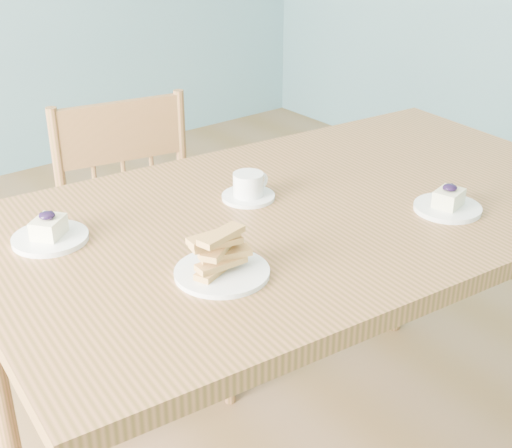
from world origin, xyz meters
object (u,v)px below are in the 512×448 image
(cheesecake_plate_near, at_px, (448,204))
(biscotti_plate, at_px, (222,260))
(dining_chair, at_px, (144,255))
(coffee_cup, at_px, (249,188))
(cheesecake_plate_far, at_px, (50,233))
(dining_table, at_px, (308,237))

(cheesecake_plate_near, relative_size, biscotti_plate, 0.83)
(dining_chair, distance_m, coffee_cup, 0.60)
(cheesecake_plate_near, bearing_deg, cheesecake_plate_far, 151.47)
(dining_table, bearing_deg, biscotti_plate, -154.19)
(cheesecake_plate_near, distance_m, biscotti_plate, 0.60)
(dining_chair, bearing_deg, dining_table, -66.47)
(coffee_cup, bearing_deg, cheesecake_plate_near, -44.22)
(coffee_cup, height_order, biscotti_plate, biscotti_plate)
(dining_table, height_order, cheesecake_plate_far, cheesecake_plate_far)
(dining_chair, distance_m, cheesecake_plate_near, 0.97)
(dining_chair, height_order, biscotti_plate, dining_chair)
(cheesecake_plate_near, xyz_separation_m, biscotti_plate, (-0.59, 0.09, 0.02))
(dining_table, distance_m, biscotti_plate, 0.39)
(biscotti_plate, bearing_deg, cheesecake_plate_near, -8.39)
(biscotti_plate, bearing_deg, coffee_cup, 44.01)
(coffee_cup, distance_m, biscotti_plate, 0.37)
(dining_table, relative_size, biscotti_plate, 8.54)
(dining_table, bearing_deg, dining_chair, 107.87)
(dining_table, xyz_separation_m, coffee_cup, (-0.08, 0.13, 0.11))
(cheesecake_plate_far, height_order, biscotti_plate, biscotti_plate)
(dining_table, distance_m, dining_chair, 0.67)
(dining_chair, xyz_separation_m, biscotti_plate, (-0.22, -0.73, 0.38))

